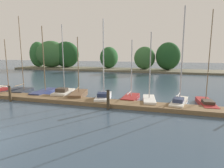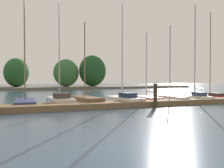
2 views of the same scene
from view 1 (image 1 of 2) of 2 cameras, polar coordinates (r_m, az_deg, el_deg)
name	(u,v)px [view 1 (image 1 of 2)]	position (r m, az deg, el deg)	size (l,w,h in m)	color
dock_pier	(63,100)	(18.88, -14.26, -4.49)	(30.73, 1.80, 0.35)	brown
far_shore	(89,57)	(50.58, -6.76, 7.83)	(59.28, 8.54, 7.43)	#66604C
sailboat_2	(7,90)	(25.02, -28.42, -1.66)	(2.03, 4.05, 5.97)	#232833
sailboat_3	(24,90)	(23.98, -24.57, -1.69)	(1.67, 3.07, 8.38)	#232833
sailboat_4	(45,92)	(22.44, -19.13, -2.10)	(1.32, 3.86, 7.30)	navy
sailboat_5	(64,92)	(21.15, -13.97, -2.40)	(1.74, 3.54, 7.40)	silver
sailboat_6	(79,94)	(20.15, -9.76, -2.96)	(1.93, 3.68, 6.08)	brown
sailboat_7	(103,96)	(18.64, -2.52, -3.60)	(1.92, 4.07, 7.60)	white
sailboat_8	(131,97)	(18.92, 5.58, -3.84)	(1.38, 3.23, 5.75)	maroon
sailboat_9	(149,100)	(17.95, 10.88, -4.53)	(1.45, 3.40, 6.32)	white
sailboat_10	(179,101)	(17.93, 19.21, -4.65)	(1.79, 4.14, 8.36)	silver
sailboat_11	(206,102)	(18.72, 25.97, -4.88)	(1.32, 4.24, 8.05)	maroon
mooring_piling_1	(10,94)	(20.67, -27.84, -2.52)	(0.28, 0.28, 1.46)	#4C3D28
mooring_piling_2	(108,99)	(15.82, -1.15, -4.58)	(0.29, 0.29, 1.60)	#3D3323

